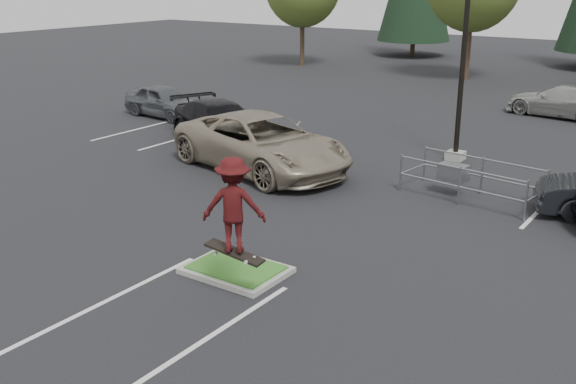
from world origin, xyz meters
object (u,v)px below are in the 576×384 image
Objects in this scene: light_pole at (465,30)px; car_far_silver at (564,101)px; cart_corral at (457,173)px; skateboarder at (233,205)px; car_l_black at (220,123)px; car_l_tan at (261,143)px; car_l_grey at (164,101)px.

car_far_silver is at bearing 82.51° from light_pole.
cart_corral is 9.25m from skateboarder.
car_far_silver is (1.03, 23.00, -1.33)m from skateboarder.
car_l_black is (-8.79, 9.98, -1.24)m from skateboarder.
skateboarder is 9.65m from car_l_tan.
car_l_grey is (-15.54, 3.44, 0.01)m from cart_corral.
cart_corral is 0.83× the size of car_far_silver.
light_pole is at bearing 1.25° from car_far_silver.
cart_corral is 15.92m from car_l_grey.
light_pole reaches higher than skateboarder.
skateboarder is (0.29, -13.00, -2.49)m from light_pole.
car_l_tan reaches higher than cart_corral.
car_l_grey is (-9.00, 4.50, -0.22)m from car_l_tan.
car_far_silver is at bearing 98.63° from cart_corral.
light_pole is 2.41× the size of cart_corral.
light_pole is at bearing -119.22° from skateboarder.
cart_corral is at bearing 9.68° from car_far_silver.
light_pole is at bearing -46.49° from car_l_black.
cart_corral is 6.63m from car_l_tan.
cart_corral is 13.94m from car_far_silver.
skateboarder is 0.50× the size of car_l_grey.
skateboarder is 23.06m from car_far_silver.
skateboarder is at bearing -132.15° from car_l_tan.
light_pole reaches higher than car_l_grey.
light_pole is 2.35× the size of car_l_grey.
cart_corral is at bearing -128.38° from skateboarder.
cart_corral is 10.09m from car_l_black.
car_l_tan reaches higher than car_l_grey.
skateboarder is at bearing -114.66° from car_l_black.
car_l_tan is (-6.54, -1.06, 0.23)m from cart_corral.
car_l_black is at bearing -177.57° from cart_corral.
skateboarder is 0.31× the size of car_l_tan.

